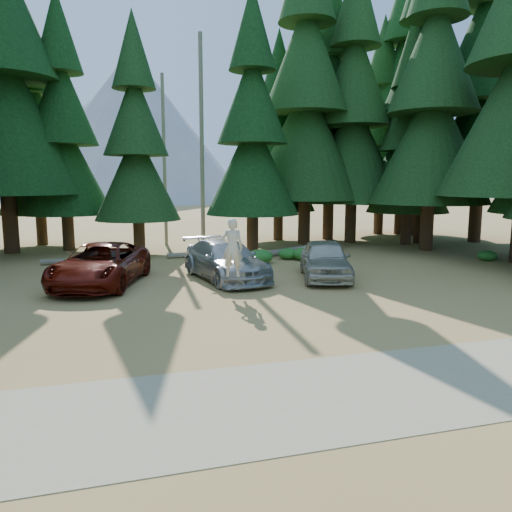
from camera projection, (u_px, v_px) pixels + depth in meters
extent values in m
plane|color=#A07E44|center=(259.00, 306.00, 15.36)|extent=(160.00, 160.00, 0.00)
cube|color=tan|center=(358.00, 390.00, 9.18)|extent=(26.00, 3.50, 0.01)
cylinder|color=gray|center=(202.00, 143.00, 28.48)|extent=(0.24, 0.24, 12.00)
cylinder|color=gray|center=(164.00, 161.00, 29.51)|extent=(0.20, 0.20, 10.00)
cone|color=gray|center=(133.00, 127.00, 94.11)|extent=(44.00, 44.00, 28.00)
cone|color=gray|center=(92.00, 151.00, 102.05)|extent=(36.00, 36.00, 20.00)
imported|color=#550F07|center=(101.00, 265.00, 18.32)|extent=(4.13, 6.11, 1.56)
imported|color=#A6AAAF|center=(225.00, 260.00, 19.49)|extent=(3.02, 5.50, 1.51)
imported|color=#BDB5A8|center=(325.00, 259.00, 19.64)|extent=(3.08, 4.84, 1.54)
imported|color=beige|center=(232.00, 248.00, 16.66)|extent=(0.84, 0.69, 1.97)
cylinder|color=white|center=(232.00, 234.00, 16.64)|extent=(0.36, 0.36, 0.04)
cylinder|color=gray|center=(84.00, 261.00, 23.12)|extent=(3.79, 0.71, 0.27)
cylinder|color=gray|center=(199.00, 254.00, 25.30)|extent=(3.29, 0.36, 0.27)
cylinder|color=gray|center=(272.00, 253.00, 25.43)|extent=(4.82, 2.92, 0.34)
ellipsoid|color=#216E25|center=(121.00, 261.00, 22.53)|extent=(0.83, 0.83, 0.46)
ellipsoid|color=#216E25|center=(132.00, 257.00, 23.52)|extent=(1.00, 1.00, 0.55)
ellipsoid|color=#216E25|center=(217.00, 260.00, 22.63)|extent=(1.06, 1.06, 0.58)
ellipsoid|color=#216E25|center=(260.00, 256.00, 23.34)|extent=(1.20, 1.20, 0.66)
ellipsoid|color=#216E25|center=(288.00, 254.00, 24.58)|extent=(0.98, 0.98, 0.54)
ellipsoid|color=#216E25|center=(304.00, 254.00, 24.22)|extent=(1.13, 1.13, 0.62)
ellipsoid|color=#216E25|center=(487.00, 256.00, 24.11)|extent=(0.92, 0.92, 0.51)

